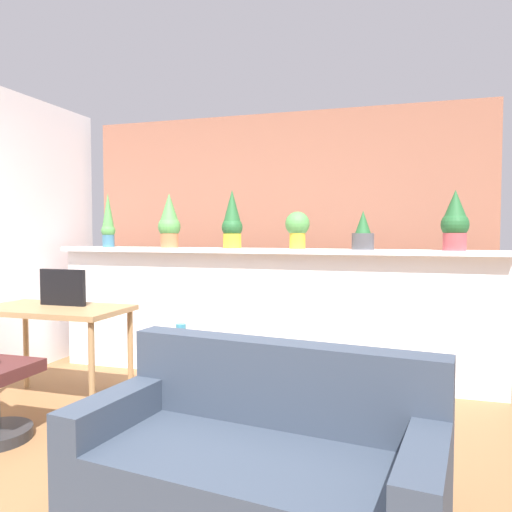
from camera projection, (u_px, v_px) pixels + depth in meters
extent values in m
plane|color=brown|center=(157.00, 488.00, 2.55)|extent=(12.00, 12.00, 0.00)
cube|color=white|center=(264.00, 316.00, 4.43)|extent=(4.02, 0.16, 1.14)
cube|color=white|center=(262.00, 251.00, 4.37)|extent=(4.02, 0.28, 0.04)
cube|color=#935B47|center=(280.00, 239.00, 4.97)|extent=(4.02, 0.10, 2.50)
cylinder|color=#386B84|center=(108.00, 241.00, 4.78)|extent=(0.11, 0.11, 0.12)
sphere|color=#4C9347|center=(108.00, 231.00, 4.77)|extent=(0.13, 0.13, 0.13)
cone|color=#4C9347|center=(108.00, 210.00, 4.76)|extent=(0.11, 0.11, 0.34)
cylinder|color=#C66B42|center=(169.00, 241.00, 4.61)|extent=(0.17, 0.17, 0.13)
sphere|color=#4C9347|center=(169.00, 227.00, 4.60)|extent=(0.21, 0.21, 0.21)
cone|color=#4C9347|center=(169.00, 208.00, 4.59)|extent=(0.18, 0.18, 0.27)
cylinder|color=gold|center=(232.00, 241.00, 4.42)|extent=(0.16, 0.16, 0.13)
sphere|color=#235B2D|center=(232.00, 227.00, 4.42)|extent=(0.19, 0.19, 0.19)
cone|color=#235B2D|center=(232.00, 206.00, 4.41)|extent=(0.16, 0.16, 0.30)
cylinder|color=gold|center=(297.00, 241.00, 4.30)|extent=(0.14, 0.14, 0.14)
sphere|color=#4C9347|center=(297.00, 224.00, 4.29)|extent=(0.21, 0.21, 0.21)
cylinder|color=#4C4C51|center=(363.00, 241.00, 4.08)|extent=(0.18, 0.18, 0.14)
cone|color=#235B2D|center=(363.00, 222.00, 4.07)|extent=(0.13, 0.13, 0.19)
cylinder|color=#B7474C|center=(455.00, 242.00, 3.88)|extent=(0.18, 0.18, 0.14)
sphere|color=#235B2D|center=(455.00, 225.00, 3.87)|extent=(0.21, 0.21, 0.21)
cone|color=#235B2D|center=(455.00, 205.00, 3.86)|extent=(0.18, 0.18, 0.23)
cylinder|color=#99754C|center=(92.00, 372.00, 3.40)|extent=(0.04, 0.04, 0.71)
cylinder|color=#99754C|center=(26.00, 346.00, 4.17)|extent=(0.04, 0.04, 0.71)
cylinder|color=#99754C|center=(130.00, 355.00, 3.88)|extent=(0.04, 0.04, 0.71)
cube|color=#99754C|center=(55.00, 310.00, 3.76)|extent=(1.10, 0.60, 0.04)
cube|color=black|center=(63.00, 287.00, 3.83)|extent=(0.39, 0.04, 0.28)
cube|color=tan|center=(180.00, 381.00, 3.56)|extent=(0.40, 0.40, 0.50)
cube|color=black|center=(168.00, 389.00, 3.37)|extent=(0.28, 0.04, 0.28)
cylinder|color=teal|center=(181.00, 336.00, 3.50)|extent=(0.07, 0.07, 0.17)
cube|color=#333D4C|center=(253.00, 494.00, 2.11)|extent=(1.65, 0.96, 0.40)
cube|color=#333D4C|center=(279.00, 383.00, 2.36)|extent=(1.57, 0.36, 0.40)
cube|color=#333D4C|center=(122.00, 406.00, 2.38)|extent=(0.26, 0.77, 0.16)
cube|color=#333D4C|center=(426.00, 462.00, 1.81)|extent=(0.26, 0.77, 0.16)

